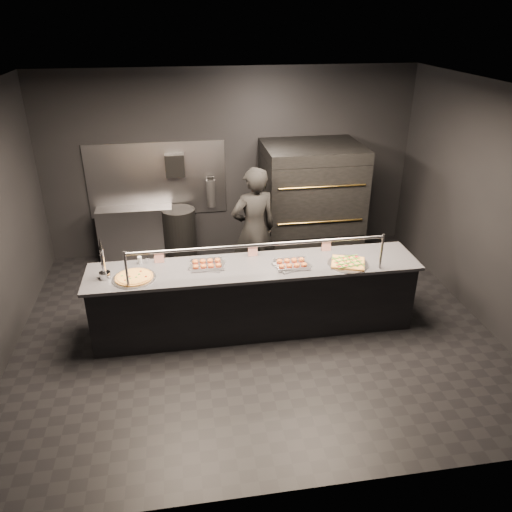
% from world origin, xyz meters
% --- Properties ---
extents(room, '(6.04, 6.00, 3.00)m').
position_xyz_m(room, '(-0.02, 0.05, 1.50)').
color(room, black).
rests_on(room, ground).
extents(service_counter, '(4.10, 0.78, 1.37)m').
position_xyz_m(service_counter, '(0.00, -0.00, 0.46)').
color(service_counter, black).
rests_on(service_counter, ground).
extents(pizza_oven, '(1.50, 1.23, 1.91)m').
position_xyz_m(pizza_oven, '(1.20, 1.90, 0.97)').
color(pizza_oven, black).
rests_on(pizza_oven, ground).
extents(prep_shelf, '(1.20, 0.35, 0.90)m').
position_xyz_m(prep_shelf, '(-1.60, 2.32, 0.45)').
color(prep_shelf, '#99999E').
rests_on(prep_shelf, ground).
extents(towel_dispenser, '(0.30, 0.20, 0.35)m').
position_xyz_m(towel_dispenser, '(-0.90, 2.39, 1.55)').
color(towel_dispenser, black).
rests_on(towel_dispenser, room).
extents(fire_extinguisher, '(0.14, 0.14, 0.51)m').
position_xyz_m(fire_extinguisher, '(-0.35, 2.40, 1.06)').
color(fire_extinguisher, '#B2B2B7').
rests_on(fire_extinguisher, room).
extents(beer_tap, '(0.13, 0.19, 0.51)m').
position_xyz_m(beer_tap, '(-1.79, -0.04, 1.07)').
color(beer_tap, silver).
rests_on(beer_tap, service_counter).
extents(round_pizza, '(0.51, 0.51, 0.03)m').
position_xyz_m(round_pizza, '(-1.45, -0.10, 0.94)').
color(round_pizza, silver).
rests_on(round_pizza, service_counter).
extents(slider_tray_a, '(0.48, 0.41, 0.06)m').
position_xyz_m(slider_tray_a, '(-0.58, 0.08, 0.94)').
color(slider_tray_a, silver).
rests_on(slider_tray_a, service_counter).
extents(slider_tray_b, '(0.49, 0.42, 0.07)m').
position_xyz_m(slider_tray_b, '(0.45, -0.07, 0.94)').
color(slider_tray_b, silver).
rests_on(slider_tray_b, service_counter).
extents(square_pizza, '(0.51, 0.51, 0.05)m').
position_xyz_m(square_pizza, '(1.15, -0.15, 0.94)').
color(square_pizza, silver).
rests_on(square_pizza, service_counter).
extents(condiment_jar, '(0.14, 0.06, 0.09)m').
position_xyz_m(condiment_jar, '(-1.37, 0.28, 0.96)').
color(condiment_jar, silver).
rests_on(condiment_jar, service_counter).
extents(tent_cards, '(2.27, 0.04, 0.15)m').
position_xyz_m(tent_cards, '(-0.05, 0.28, 1.00)').
color(tent_cards, white).
rests_on(tent_cards, service_counter).
extents(trash_bin, '(0.53, 0.53, 0.88)m').
position_xyz_m(trash_bin, '(-0.90, 2.18, 0.44)').
color(trash_bin, black).
rests_on(trash_bin, ground).
extents(worker, '(0.76, 0.59, 1.85)m').
position_xyz_m(worker, '(0.16, 1.08, 0.93)').
color(worker, black).
rests_on(worker, ground).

